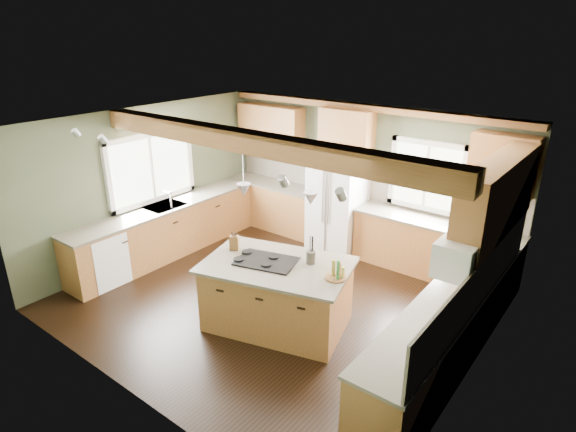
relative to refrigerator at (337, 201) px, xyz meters
The scene contains 37 objects.
floor 2.32m from the refrigerator, 81.95° to the right, with size 5.60×5.60×0.00m, color black.
ceiling 2.73m from the refrigerator, 81.95° to the right, with size 5.60×5.60×0.00m, color silver.
wall_back 0.63m from the refrigerator, 51.71° to the left, with size 5.60×5.60×0.00m, color #3F4732.
wall_left 3.30m from the refrigerator, 139.70° to the right, with size 5.00×5.00×0.00m, color #3F4732.
wall_right 3.78m from the refrigerator, 34.37° to the right, with size 5.00×5.00×0.00m, color #3F4732.
ceiling_beam 3.04m from the refrigerator, 83.39° to the right, with size 5.55×0.26×0.26m, color brown.
soffit_trim 1.69m from the refrigerator, 43.03° to the left, with size 5.55×0.20×0.10m, color brown.
backsplash_back 0.57m from the refrigerator, 50.58° to the left, with size 5.58×0.03×0.58m, color brown.
backsplash_right 3.73m from the refrigerator, 33.86° to the right, with size 0.03×3.70×0.58m, color brown.
base_cab_back_left 1.56m from the refrigerator, behind, with size 2.02×0.60×0.88m, color brown.
counter_back_left 1.49m from the refrigerator, behind, with size 2.06×0.64×0.04m, color #443F32.
base_cab_back_right 1.85m from the refrigerator, ahead, with size 2.62×0.60×0.88m, color brown.
counter_back_right 1.79m from the refrigerator, ahead, with size 2.66×0.64×0.04m, color #443F32.
base_cab_left 3.06m from the refrigerator, 136.74° to the right, with size 0.60×3.70×0.88m, color brown.
counter_left 3.02m from the refrigerator, 136.74° to the right, with size 0.64×3.74×0.04m, color #443F32.
base_cab_right 3.51m from the refrigerator, 36.47° to the right, with size 0.60×3.70×0.88m, color brown.
counter_right 3.48m from the refrigerator, 36.47° to the right, with size 0.64×3.74×0.04m, color #443F32.
upper_cab_back_left 2.00m from the refrigerator, behind, with size 1.40×0.35×0.90m, color brown.
upper_cab_over_fridge 1.27m from the refrigerator, 90.00° to the left, with size 0.96×0.35×0.70m, color brown.
upper_cab_right 3.34m from the refrigerator, 22.64° to the right, with size 0.35×2.20×0.90m, color brown.
upper_cab_back_corner 2.81m from the refrigerator, ahead, with size 0.90×0.35×0.90m, color brown.
window_left 3.30m from the refrigerator, 140.15° to the right, with size 0.04×1.60×1.05m, color white.
window_back 1.63m from the refrigerator, 13.94° to the left, with size 1.10×0.04×1.00m, color white.
sink 3.02m from the refrigerator, 136.74° to the right, with size 0.50×0.65×0.03m, color #262628.
faucet 2.90m from the refrigerator, 134.30° to the right, with size 0.02×0.02×0.28m, color #B2B2B7.
dishwasher 4.05m from the refrigerator, 123.02° to the right, with size 0.60×0.60×0.84m, color white.
oven 4.40m from the refrigerator, 50.38° to the right, with size 0.60×0.72×0.84m, color white.
microwave 3.66m from the refrigerator, 37.00° to the right, with size 0.40×0.70×0.38m, color white.
pendant_left 2.89m from the refrigerator, 84.33° to the right, with size 0.18×0.18×0.16m, color #B2B2B7.
pendant_right 2.89m from the refrigerator, 65.38° to the right, with size 0.18×0.18×0.16m, color #B2B2B7.
refrigerator is the anchor object (origin of this frame).
island 2.72m from the refrigerator, 74.87° to the right, with size 1.79×1.09×0.88m, color brown.
island_top 2.68m from the refrigerator, 74.87° to the right, with size 1.91×1.21×0.04m, color #443F32.
cooktop 2.69m from the refrigerator, 78.05° to the right, with size 0.78×0.52×0.02m, color black.
knife_block 2.61m from the refrigerator, 90.83° to the right, with size 0.12×0.09×0.20m, color brown.
utensil_crock 2.52m from the refrigerator, 65.80° to the right, with size 0.13×0.13×0.17m, color #463E38.
bottle_tray 2.88m from the refrigerator, 58.33° to the right, with size 0.27×0.27×0.25m, color brown, non-canonical shape.
Camera 1 is at (3.92, -4.81, 3.80)m, focal length 30.00 mm.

